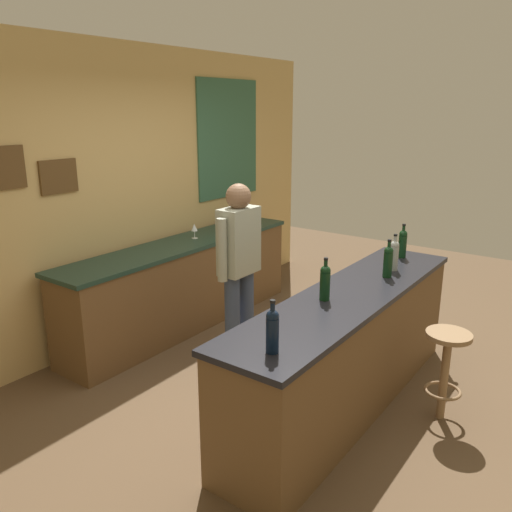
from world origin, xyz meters
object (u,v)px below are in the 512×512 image
wine_bottle_a (272,329)px  wine_glass_d (240,216)px  wine_glass_c (239,218)px  wine_bottle_d (394,254)px  wine_glass_a (194,228)px  wine_bottle_e (403,243)px  wine_glass_b (219,222)px  bar_stool (446,361)px  wine_bottle_c (388,260)px  bartender (239,264)px  wine_bottle_b (325,281)px

wine_bottle_a → wine_glass_d: wine_bottle_a is taller
wine_glass_c → wine_bottle_d: bearing=-105.2°
wine_bottle_a → wine_glass_c: size_ratio=1.97×
wine_bottle_d → wine_glass_a: 2.11m
wine_bottle_e → wine_glass_b: size_ratio=1.97×
bar_stool → wine_glass_d: (1.10, 2.72, 0.55)m
wine_bottle_a → bar_stool: bearing=-22.7°
wine_bottle_c → wine_bottle_e: (0.60, 0.11, 0.00)m
bartender → wine_glass_d: bartender is taller
wine_bottle_a → wine_bottle_b: (0.88, 0.16, 0.00)m
wine_bottle_a → wine_glass_d: bearing=40.9°
bartender → wine_glass_b: 1.34m
bartender → bar_stool: size_ratio=2.38×
wine_bottle_c → wine_glass_c: wine_bottle_c is taller
wine_bottle_b → wine_glass_d: wine_bottle_b is taller
wine_bottle_e → wine_glass_d: bearing=82.8°
wine_bottle_e → wine_glass_a: bearing=104.3°
wine_bottle_e → wine_glass_c: (0.14, 1.95, -0.05)m
wine_bottle_c → wine_glass_c: (0.75, 2.06, -0.05)m
wine_glass_b → bar_stool: bearing=-104.3°
wine_glass_c → wine_bottle_c: bearing=-110.0°
bar_stool → wine_glass_b: bearing=75.7°
bartender → wine_bottle_d: (0.66, -1.09, 0.12)m
bar_stool → wine_bottle_b: bearing=124.3°
wine_bottle_c → wine_glass_a: bearing=87.7°
bartender → wine_bottle_e: 1.48m
bar_stool → wine_bottle_a: (-1.38, 0.58, 0.60)m
wine_glass_a → bartender: bearing=-118.5°
wine_bottle_b → wine_glass_c: size_ratio=1.97×
wine_bottle_e → wine_glass_d: 2.05m
bartender → wine_glass_d: 1.67m
bar_stool → wine_bottle_e: 1.24m
wine_bottle_e → wine_bottle_d: bearing=-168.6°
bar_stool → wine_glass_b: wine_glass_b is taller
bar_stool → wine_bottle_c: wine_bottle_c is taller
wine_bottle_c → wine_bottle_e: size_ratio=1.00×
wine_bottle_d → wine_bottle_e: same height
wine_bottle_a → wine_bottle_d: (1.81, 0.03, 0.00)m
wine_bottle_e → wine_glass_b: (-0.16, 1.99, -0.05)m
bartender → wine_glass_a: 1.15m
bartender → wine_glass_b: (0.91, 0.98, 0.07)m
bartender → wine_bottle_c: bartender is taller
wine_bottle_a → wine_glass_d: size_ratio=1.97×
wine_bottle_b → wine_bottle_c: (0.74, -0.16, 0.00)m
wine_bottle_c → wine_glass_a: 2.14m
wine_bottle_b → wine_glass_a: bearing=67.4°
bar_stool → wine_glass_c: size_ratio=4.39×
wine_bottle_c → wine_bottle_b: bearing=168.0°
wine_bottle_c → wine_glass_b: bearing=78.0°
bar_stool → wine_bottle_a: wine_bottle_a is taller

